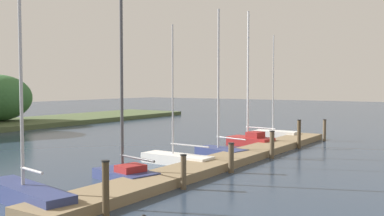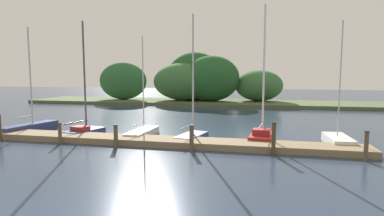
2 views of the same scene
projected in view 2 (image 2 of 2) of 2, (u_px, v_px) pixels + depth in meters
dock_pier at (160, 141)px, 17.95m from camera, size 22.35×1.80×0.35m
far_shore at (197, 83)px, 42.68m from camera, size 51.45×8.32×6.98m
sailboat_0 at (32, 126)px, 21.79m from camera, size 1.73×4.44×7.12m
sailboat_1 at (85, 129)px, 20.64m from camera, size 1.86×3.28×7.34m
sailboat_2 at (143, 132)px, 20.22m from camera, size 1.13×3.72×6.36m
sailboat_3 at (192, 134)px, 19.05m from camera, size 1.67×3.12×7.47m
sailboat_4 at (262, 134)px, 18.44m from camera, size 1.56×3.20×7.93m
sailboat_5 at (338, 139)px, 17.75m from camera, size 1.30×3.11×6.92m
mooring_piling_0 at (0, 128)px, 18.71m from camera, size 0.22×0.22×1.59m
mooring_piling_1 at (60, 133)px, 18.00m from camera, size 0.23×0.23×1.22m
mooring_piling_2 at (116, 136)px, 17.23m from camera, size 0.26×0.26×1.25m
mooring_piling_3 at (192, 138)px, 16.31m from camera, size 0.26×0.26×1.37m
mooring_piling_4 at (274, 139)px, 15.52m from camera, size 0.23×0.23×1.64m
mooring_piling_5 at (366, 146)px, 14.43m from camera, size 0.22×0.22×1.40m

